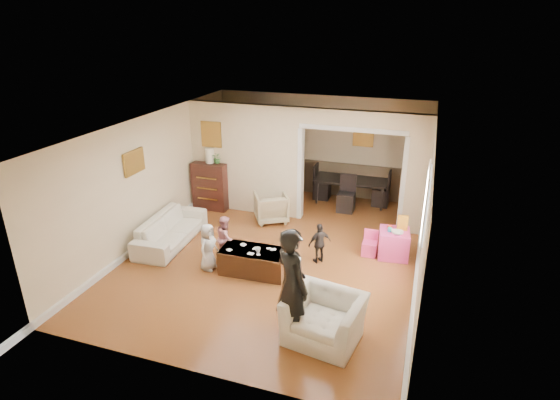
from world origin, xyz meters
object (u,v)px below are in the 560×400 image
(sofa, at_px, (171,230))
(dining_table, at_px, (351,190))
(cyan_cup, at_px, (390,230))
(table_lamp, at_px, (210,155))
(play_table, at_px, (394,244))
(child_kneel_b, at_px, (226,238))
(adult_person, at_px, (292,285))
(dresser, at_px, (212,185))
(child_kneel_a, at_px, (208,247))
(armchair_back, at_px, (271,207))
(child_toddler, at_px, (320,243))
(coffee_table, at_px, (254,261))
(armchair_front, at_px, (324,318))
(coffee_cup, at_px, (258,250))

(sofa, distance_m, dining_table, 4.67)
(sofa, height_order, cyan_cup, cyan_cup)
(table_lamp, distance_m, play_table, 4.75)
(child_kneel_b, bearing_deg, play_table, -92.03)
(cyan_cup, bearing_deg, adult_person, -110.46)
(table_lamp, height_order, cyan_cup, table_lamp)
(cyan_cup, bearing_deg, dresser, 165.32)
(child_kneel_a, bearing_deg, armchair_back, -1.18)
(sofa, xyz_separation_m, child_toddler, (3.14, 0.18, 0.11))
(armchair_back, height_order, child_kneel_a, child_kneel_a)
(adult_person, bearing_deg, sofa, 7.52)
(coffee_table, bearing_deg, dining_table, 75.12)
(dresser, bearing_deg, child_toddler, -29.48)
(armchair_back, relative_size, table_lamp, 2.03)
(sofa, bearing_deg, coffee_table, -108.68)
(dining_table, distance_m, child_kneel_a, 4.58)
(table_lamp, bearing_deg, coffee_table, -50.22)
(coffee_table, bearing_deg, armchair_front, -40.44)
(table_lamp, relative_size, child_kneel_b, 0.40)
(dining_table, distance_m, adult_person, 5.56)
(child_kneel_a, height_order, child_kneel_b, child_kneel_a)
(cyan_cup, xyz_separation_m, adult_person, (-1.09, -2.91, 0.30))
(cyan_cup, height_order, child_kneel_a, child_kneel_a)
(armchair_front, distance_m, child_kneel_a, 2.80)
(armchair_front, bearing_deg, child_toddler, 114.82)
(cyan_cup, bearing_deg, armchair_back, 162.33)
(coffee_table, height_order, child_kneel_b, child_kneel_b)
(play_table, distance_m, adult_person, 3.25)
(child_kneel_b, bearing_deg, armchair_back, -28.90)
(coffee_cup, bearing_deg, child_kneel_a, -173.99)
(table_lamp, distance_m, child_toddler, 3.75)
(armchair_back, xyz_separation_m, child_toddler, (1.52, -1.52, 0.07))
(coffee_cup, bearing_deg, play_table, 33.15)
(dining_table, bearing_deg, child_kneel_a, -116.65)
(armchair_back, bearing_deg, sofa, 16.16)
(armchair_front, xyz_separation_m, child_kneel_a, (-2.50, 1.26, 0.11))
(table_lamp, xyz_separation_m, dining_table, (3.18, 1.47, -1.03))
(table_lamp, height_order, child_kneel_b, table_lamp)
(child_kneel_b, bearing_deg, dining_table, -47.78)
(child_toddler, bearing_deg, armchair_back, -87.16)
(dresser, xyz_separation_m, child_kneel_a, (1.26, -2.69, -0.13))
(armchair_back, height_order, child_kneel_b, child_kneel_b)
(dresser, bearing_deg, coffee_cup, -49.47)
(armchair_back, xyz_separation_m, adult_person, (1.66, -3.79, 0.55))
(child_kneel_a, bearing_deg, dining_table, -17.06)
(armchair_back, bearing_deg, adult_person, 83.43)
(table_lamp, bearing_deg, child_kneel_b, -57.73)
(coffee_table, xyz_separation_m, child_toddler, (1.05, 0.75, 0.17))
(coffee_cup, relative_size, dining_table, 0.05)
(child_toddler, bearing_deg, cyan_cup, 165.14)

